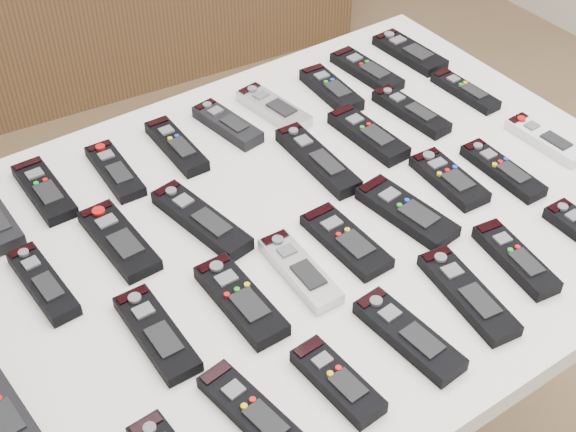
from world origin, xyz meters
TOP-DOWN VIEW (x-y plane):
  - table at (-0.13, -0.00)m, footprint 1.25×0.88m
  - remote_2 at (-0.43, 0.29)m, footprint 0.05×0.17m
  - remote_3 at (-0.30, 0.28)m, footprint 0.06×0.16m
  - remote_4 at (-0.18, 0.28)m, footprint 0.05×0.17m
  - remote_5 at (-0.07, 0.28)m, footprint 0.07×0.16m
  - remote_6 at (0.03, 0.27)m, footprint 0.07×0.17m
  - remote_7 at (0.16, 0.26)m, footprint 0.06×0.16m
  - remote_8 at (0.26, 0.28)m, footprint 0.06×0.17m
  - remote_9 at (0.38, 0.29)m, footprint 0.07×0.17m
  - remote_11 at (-0.51, 0.09)m, footprint 0.05×0.17m
  - remote_12 at (-0.38, 0.11)m, footprint 0.06×0.18m
  - remote_13 at (-0.25, 0.08)m, footprint 0.08×0.21m
  - remote_14 at (0.00, 0.10)m, footprint 0.06×0.21m
  - remote_15 at (0.12, 0.10)m, footprint 0.06×0.18m
  - remote_16 at (0.24, 0.12)m, footprint 0.06×0.18m
  - remote_17 at (0.38, 0.11)m, footprint 0.04×0.16m
  - remote_19 at (-0.42, -0.09)m, footprint 0.06×0.18m
  - remote_20 at (-0.29, -0.11)m, footprint 0.06×0.18m
  - remote_21 at (-0.18, -0.11)m, footprint 0.06×0.17m
  - remote_22 at (-0.08, -0.10)m, footprint 0.06×0.17m
  - remote_23 at (0.04, -0.10)m, footprint 0.08×0.19m
  - remote_24 at (0.16, -0.07)m, footprint 0.07×0.16m
  - remote_25 at (0.25, -0.11)m, footprint 0.05×0.17m
  - remote_26 at (0.38, -0.09)m, footprint 0.05×0.16m
  - remote_29 at (-0.38, -0.28)m, footprint 0.07×0.18m
  - remote_30 at (-0.26, -0.30)m, footprint 0.06×0.15m
  - remote_31 at (-0.13, -0.30)m, footprint 0.07×0.18m
  - remote_32 at (-0.00, -0.29)m, footprint 0.08×0.19m
  - remote_33 at (0.11, -0.28)m, footprint 0.07×0.17m

SIDE VIEW (x-z plane):
  - table at x=-0.13m, z-range 0.33..1.11m
  - remote_3 at x=-0.30m, z-range 0.78..0.80m
  - remote_17 at x=0.38m, z-range 0.78..0.80m
  - remote_22 at x=-0.08m, z-range 0.78..0.80m
  - remote_9 at x=0.38m, z-range 0.78..0.80m
  - remote_2 at x=-0.43m, z-range 0.78..0.80m
  - remote_8 at x=0.26m, z-range 0.78..0.80m
  - remote_12 at x=-0.38m, z-range 0.78..0.80m
  - remote_25 at x=0.25m, z-range 0.78..0.80m
  - remote_19 at x=-0.42m, z-range 0.78..0.80m
  - remote_21 at x=-0.18m, z-range 0.78..0.80m
  - remote_24 at x=0.16m, z-range 0.78..0.80m
  - remote_29 at x=-0.38m, z-range 0.78..0.80m
  - remote_26 at x=0.38m, z-range 0.78..0.80m
  - remote_16 at x=0.24m, z-range 0.78..0.80m
  - remote_4 at x=-0.18m, z-range 0.78..0.80m
  - remote_32 at x=0.00m, z-range 0.78..0.80m
  - remote_11 at x=-0.51m, z-range 0.78..0.80m
  - remote_23 at x=0.04m, z-range 0.78..0.80m
  - remote_5 at x=-0.07m, z-range 0.78..0.80m
  - remote_7 at x=0.16m, z-range 0.78..0.80m
  - remote_6 at x=0.03m, z-range 0.78..0.80m
  - remote_33 at x=0.11m, z-range 0.78..0.80m
  - remote_31 at x=-0.13m, z-range 0.78..0.80m
  - remote_15 at x=0.12m, z-range 0.78..0.80m
  - remote_30 at x=-0.26m, z-range 0.78..0.80m
  - remote_20 at x=-0.29m, z-range 0.78..0.80m
  - remote_13 at x=-0.25m, z-range 0.78..0.80m
  - remote_14 at x=0.00m, z-range 0.78..0.80m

